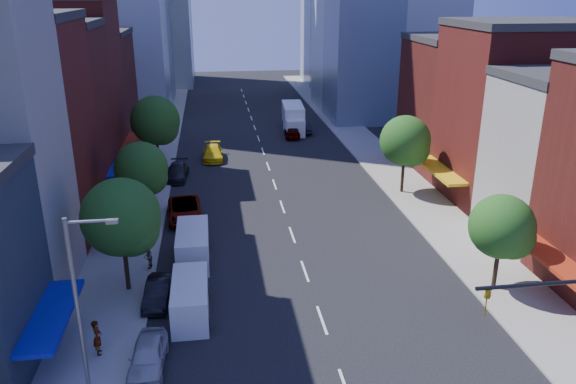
% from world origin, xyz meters
% --- Properties ---
extents(sidewalk_left, '(5.00, 120.00, 0.15)m').
position_xyz_m(sidewalk_left, '(-12.50, 40.00, 0.07)').
color(sidewalk_left, gray).
rests_on(sidewalk_left, ground).
extents(sidewalk_right, '(5.00, 120.00, 0.15)m').
position_xyz_m(sidewalk_right, '(12.50, 40.00, 0.07)').
color(sidewalk_right, gray).
rests_on(sidewalk_right, ground).
extents(bldg_left_2, '(12.00, 9.00, 16.00)m').
position_xyz_m(bldg_left_2, '(-21.00, 20.50, 8.00)').
color(bldg_left_2, maroon).
rests_on(bldg_left_2, ground).
extents(bldg_left_3, '(12.00, 8.00, 15.00)m').
position_xyz_m(bldg_left_3, '(-21.00, 29.00, 7.50)').
color(bldg_left_3, '#551815').
rests_on(bldg_left_3, ground).
extents(bldg_left_4, '(12.00, 9.00, 17.00)m').
position_xyz_m(bldg_left_4, '(-21.00, 37.50, 8.50)').
color(bldg_left_4, maroon).
rests_on(bldg_left_4, ground).
extents(bldg_left_5, '(12.00, 10.00, 13.00)m').
position_xyz_m(bldg_left_5, '(-21.00, 47.00, 6.50)').
color(bldg_left_5, '#551815').
rests_on(bldg_left_5, ground).
extents(bldg_right_2, '(12.00, 10.00, 15.00)m').
position_xyz_m(bldg_right_2, '(21.00, 24.00, 7.50)').
color(bldg_right_2, maroon).
rests_on(bldg_right_2, ground).
extents(bldg_right_3, '(12.00, 10.00, 13.00)m').
position_xyz_m(bldg_right_3, '(21.00, 34.00, 6.50)').
color(bldg_right_3, '#551815').
rests_on(bldg_right_3, ground).
extents(streetlight, '(2.25, 0.25, 9.00)m').
position_xyz_m(streetlight, '(-11.81, 1.00, 5.28)').
color(streetlight, slate).
rests_on(streetlight, sidewalk_left).
extents(tree_left_near, '(4.80, 4.80, 7.30)m').
position_xyz_m(tree_left_near, '(-11.35, 10.92, 4.87)').
color(tree_left_near, black).
rests_on(tree_left_near, sidewalk_left).
extents(tree_left_mid, '(4.20, 4.20, 6.65)m').
position_xyz_m(tree_left_mid, '(-11.35, 21.92, 4.53)').
color(tree_left_mid, black).
rests_on(tree_left_mid, sidewalk_left).
extents(tree_left_far, '(5.00, 5.00, 7.75)m').
position_xyz_m(tree_left_far, '(-11.35, 35.92, 5.20)').
color(tree_left_far, black).
rests_on(tree_left_far, sidewalk_left).
extents(tree_right_near, '(4.00, 4.00, 6.20)m').
position_xyz_m(tree_right_near, '(11.65, 7.92, 4.19)').
color(tree_right_near, black).
rests_on(tree_right_near, sidewalk_right).
extents(tree_right_far, '(4.60, 4.60, 7.20)m').
position_xyz_m(tree_right_far, '(11.65, 25.92, 4.86)').
color(tree_right_far, black).
rests_on(tree_right_far, sidewalk_right).
extents(parked_car_front, '(1.92, 4.34, 1.45)m').
position_xyz_m(parked_car_front, '(-9.50, 2.94, 0.73)').
color(parked_car_front, '#A4A4A9').
rests_on(parked_car_front, ground).
extents(parked_car_second, '(1.75, 4.24, 1.36)m').
position_xyz_m(parked_car_second, '(-9.50, 9.36, 0.68)').
color(parked_car_second, black).
rests_on(parked_car_second, ground).
extents(parked_car_third, '(3.11, 5.98, 1.61)m').
position_xyz_m(parked_car_third, '(-8.32, 22.36, 0.80)').
color(parked_car_third, '#999999').
rests_on(parked_car_third, ground).
extents(parked_car_rear, '(2.42, 5.18, 1.46)m').
position_xyz_m(parked_car_rear, '(-9.50, 33.17, 0.73)').
color(parked_car_rear, black).
rests_on(parked_car_rear, ground).
extents(cargo_van_near, '(2.13, 5.15, 2.19)m').
position_xyz_m(cargo_van_near, '(-7.50, 7.43, 1.08)').
color(cargo_van_near, silver).
rests_on(cargo_van_near, ground).
extents(cargo_van_far, '(2.26, 5.48, 2.33)m').
position_xyz_m(cargo_van_far, '(-7.50, 14.57, 1.15)').
color(cargo_van_far, silver).
rests_on(cargo_van_far, ground).
extents(taxi, '(2.13, 5.21, 1.51)m').
position_xyz_m(taxi, '(-5.84, 39.48, 0.75)').
color(taxi, yellow).
rests_on(taxi, ground).
extents(traffic_car_oncoming, '(1.57, 4.01, 1.30)m').
position_xyz_m(traffic_car_oncoming, '(6.37, 49.88, 0.65)').
color(traffic_car_oncoming, black).
rests_on(traffic_car_oncoming, ground).
extents(traffic_car_far, '(2.12, 4.73, 1.58)m').
position_xyz_m(traffic_car_far, '(4.34, 48.05, 0.79)').
color(traffic_car_far, '#999999').
rests_on(traffic_car_far, ground).
extents(box_truck, '(3.10, 8.72, 3.45)m').
position_xyz_m(box_truck, '(4.99, 51.45, 1.63)').
color(box_truck, white).
rests_on(box_truck, ground).
extents(pedestrian_near, '(0.60, 0.79, 1.96)m').
position_xyz_m(pedestrian_near, '(-12.15, 4.31, 1.13)').
color(pedestrian_near, '#999999').
rests_on(pedestrian_near, sidewalk_left).
extents(pedestrian_far, '(0.65, 0.81, 1.60)m').
position_xyz_m(pedestrian_far, '(-10.50, 13.65, 0.95)').
color(pedestrian_far, '#999999').
rests_on(pedestrian_far, sidewalk_left).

